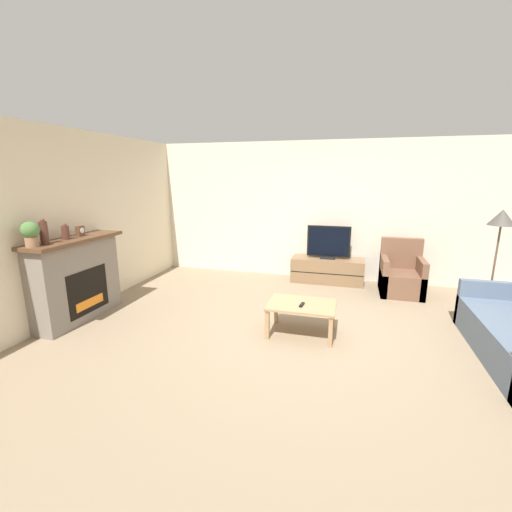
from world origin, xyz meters
name	(u,v)px	position (x,y,z in m)	size (l,w,h in m)	color
ground_plane	(297,336)	(0.00, 0.00, 0.00)	(24.00, 24.00, 0.00)	#89755B
wall_back	(321,211)	(0.00, 2.80, 1.35)	(12.00, 0.06, 2.70)	beige
wall_left	(73,224)	(-3.35, 0.00, 1.35)	(0.06, 12.00, 2.70)	beige
fireplace	(77,279)	(-3.13, -0.27, 0.61)	(0.48, 1.48, 1.19)	slate
mantel_vase_left	(44,232)	(-3.12, -0.72, 1.35)	(0.10, 0.10, 0.32)	#512D23
mantel_vase_centre_left	(65,232)	(-3.12, -0.39, 1.29)	(0.10, 0.10, 0.22)	#512D23
mantel_clock	(80,231)	(-3.11, -0.13, 1.27)	(0.08, 0.11, 0.15)	brown
potted_plant	(30,233)	(-3.12, -0.90, 1.37)	(0.21, 0.21, 0.31)	#936B4C
tv_stand	(327,270)	(0.20, 2.48, 0.24)	(1.37, 0.50, 0.47)	brown
tv	(328,243)	(0.20, 2.48, 0.77)	(0.81, 0.18, 0.64)	black
armchair	(401,276)	(1.50, 2.17, 0.30)	(0.70, 0.76, 0.95)	brown
coffee_table	(302,308)	(0.04, 0.09, 0.36)	(0.87, 0.61, 0.42)	#A37F56
remote	(302,305)	(0.05, 0.02, 0.43)	(0.06, 0.15, 0.02)	black
floor_lamp	(501,225)	(2.59, 1.35, 1.38)	(0.34, 0.34, 1.59)	black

